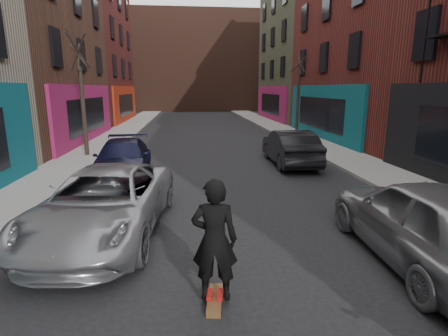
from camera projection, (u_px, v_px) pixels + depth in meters
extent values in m
cube|color=gray|center=(127.00, 128.00, 28.74)|extent=(2.50, 84.00, 0.13)
cube|color=gray|center=(276.00, 127.00, 30.00)|extent=(2.50, 84.00, 0.13)
cube|color=#47281E|center=(195.00, 63.00, 53.03)|extent=(40.00, 10.00, 14.00)
imported|color=#93949B|center=(105.00, 203.00, 7.98)|extent=(3.04, 5.67, 1.51)
imported|color=black|center=(123.00, 159.00, 13.19)|extent=(2.22, 4.91, 1.40)
imported|color=gray|center=(428.00, 222.00, 6.57)|extent=(2.22, 5.10, 1.71)
imported|color=black|center=(290.00, 147.00, 15.40)|extent=(1.72, 4.68, 1.53)
cube|color=brown|center=(215.00, 300.00, 5.52)|extent=(0.33, 0.82, 0.10)
imported|color=black|center=(214.00, 240.00, 5.29)|extent=(0.76, 0.56, 1.93)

